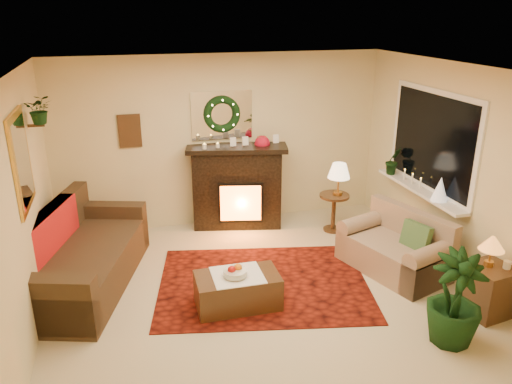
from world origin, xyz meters
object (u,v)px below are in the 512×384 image
object	(u,v)px
loveseat	(394,241)
side_table_round	(334,211)
coffee_table	(238,290)
end_table_square	(488,291)
fireplace	(237,192)
sofa	(84,253)

from	to	relation	value
loveseat	side_table_round	size ratio (longest dim) A/B	2.29
loveseat	side_table_round	xyz separation A→B (m)	(-0.23, 1.35, -0.10)
side_table_round	loveseat	bearing A→B (deg)	-80.24
side_table_round	coffee_table	distance (m)	2.49
side_table_round	end_table_square	size ratio (longest dim) A/B	1.03
loveseat	side_table_round	bearing A→B (deg)	81.85
coffee_table	side_table_round	bearing A→B (deg)	41.46
loveseat	side_table_round	world-z (taller)	loveseat
fireplace	sofa	bearing A→B (deg)	-137.33
loveseat	coffee_table	world-z (taller)	loveseat
fireplace	coffee_table	xyz separation A→B (m)	(-0.54, -2.20, -0.34)
sofa	fireplace	xyz separation A→B (m)	(2.20, 1.25, 0.12)
sofa	coffee_table	size ratio (longest dim) A/B	2.38
loveseat	coffee_table	size ratio (longest dim) A/B	1.43
sofa	loveseat	world-z (taller)	sofa
fireplace	end_table_square	world-z (taller)	fireplace
fireplace	end_table_square	bearing A→B (deg)	-42.51
fireplace	loveseat	xyz separation A→B (m)	(1.59, -1.93, -0.13)
coffee_table	end_table_square	bearing A→B (deg)	-17.23
sofa	loveseat	xyz separation A→B (m)	(3.79, -0.69, -0.01)
sofa	fireplace	world-z (taller)	fireplace
side_table_round	coffee_table	xyz separation A→B (m)	(-1.89, -1.62, -0.11)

